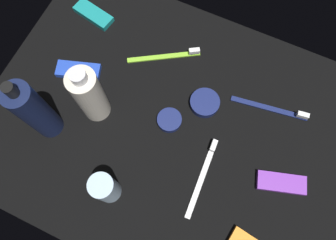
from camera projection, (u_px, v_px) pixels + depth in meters
ground_plane at (168, 125)px, 75.03cm from camera, size 84.00×64.00×1.20cm
lotion_bottle at (35, 111)px, 65.12cm from camera, size 5.75×5.75×21.75cm
bodywash_bottle at (89, 95)px, 67.59cm from camera, size 6.10×6.10×18.41cm
deodorant_stick at (105, 188)px, 64.56cm from camera, size 4.96×4.96×10.88cm
toothbrush_white at (204, 173)px, 70.33cm from camera, size 2.19×18.04×2.10cm
toothbrush_navy at (274, 109)px, 74.96cm from camera, size 17.98×3.82×2.10cm
toothbrush_lime at (168, 56)px, 79.31cm from camera, size 15.95×10.47×2.10cm
snack_bar_teal at (93, 14)px, 82.87cm from camera, size 10.99×5.98×1.50cm
snack_bar_blue at (78, 71)px, 77.89cm from camera, size 11.13×7.08×1.50cm
snack_bar_purple at (281, 183)px, 69.54cm from camera, size 11.12×6.89×1.50cm
cream_tin_left at (170, 120)px, 73.88cm from camera, size 5.64×5.64×1.63cm
cream_tin_right at (205, 103)px, 75.11cm from camera, size 6.91×6.91×1.84cm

